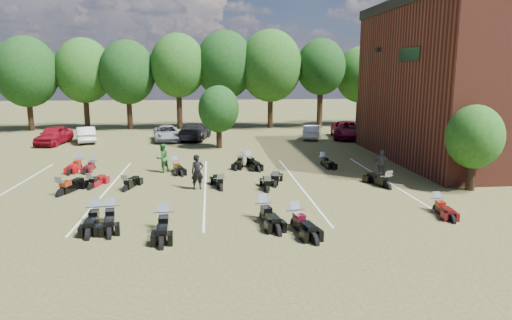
{
  "coord_description": "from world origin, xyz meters",
  "views": [
    {
      "loc": [
        -2.66,
        -20.42,
        5.94
      ],
      "look_at": [
        -0.21,
        4.0,
        1.2
      ],
      "focal_mm": 32.0,
      "sensor_mm": 36.0,
      "label": 1
    }
  ],
  "objects": [
    {
      "name": "car_0",
      "position": [
        -15.67,
        18.71,
        0.77
      ],
      "size": [
        2.32,
        4.7,
        1.54
      ],
      "primitive_type": "imported",
      "rotation": [
        0.0,
        0.0,
        -0.11
      ],
      "color": "maroon",
      "rests_on": "ground"
    },
    {
      "name": "tree_line",
      "position": [
        -1.0,
        29.0,
        6.31
      ],
      "size": [
        56.0,
        6.0,
        9.79
      ],
      "color": "black",
      "rests_on": "ground"
    },
    {
      "name": "motorcycle_4",
      "position": [
        -0.57,
        -2.62,
        0.0
      ],
      "size": [
        1.23,
        2.61,
        1.4
      ],
      "primitive_type": null,
      "rotation": [
        0.0,
        0.0,
        0.18
      ],
      "color": "black",
      "rests_on": "ground"
    },
    {
      "name": "car_7",
      "position": [
        12.78,
        19.27,
        0.64
      ],
      "size": [
        2.12,
        4.51,
        1.27
      ],
      "primitive_type": "imported",
      "rotation": [
        0.0,
        0.0,
        3.06
      ],
      "color": "#38393E",
      "rests_on": "ground"
    },
    {
      "name": "person_black",
      "position": [
        -3.38,
        2.57,
        0.9
      ],
      "size": [
        0.76,
        0.62,
        1.81
      ],
      "primitive_type": "imported",
      "rotation": [
        0.0,
        0.0,
        0.32
      ],
      "color": "black",
      "rests_on": "ground"
    },
    {
      "name": "young_tree_midfield",
      "position": [
        -2.0,
        15.5,
        3.09
      ],
      "size": [
        3.2,
        3.2,
        4.7
      ],
      "color": "black",
      "rests_on": "ground"
    },
    {
      "name": "person_green",
      "position": [
        -5.58,
        6.88,
        0.87
      ],
      "size": [
        1.06,
        1.06,
        1.74
      ],
      "primitive_type": "imported",
      "rotation": [
        0.0,
        0.0,
        3.93
      ],
      "color": "#225C25",
      "rests_on": "ground"
    },
    {
      "name": "motorcycle_18",
      "position": [
        -0.27,
        8.17,
        0.0
      ],
      "size": [
        1.34,
        2.55,
        1.36
      ],
      "primitive_type": null,
      "rotation": [
        0.0,
        0.0,
        0.25
      ],
      "color": "black",
      "rests_on": "ground"
    },
    {
      "name": "motorcycle_15",
      "position": [
        -10.86,
        8.4,
        0.0
      ],
      "size": [
        0.9,
        2.36,
        1.29
      ],
      "primitive_type": null,
      "rotation": [
        0.0,
        0.0,
        -0.07
      ],
      "color": "#9F0B0F",
      "rests_on": "ground"
    },
    {
      "name": "young_tree_near_building",
      "position": [
        10.5,
        1.0,
        2.75
      ],
      "size": [
        2.8,
        2.8,
        4.16
      ],
      "color": "black",
      "rests_on": "ground"
    },
    {
      "name": "car_1",
      "position": [
        -13.32,
        19.63,
        0.68
      ],
      "size": [
        2.6,
        4.37,
        1.36
      ],
      "primitive_type": "imported",
      "rotation": [
        0.0,
        0.0,
        3.44
      ],
      "color": "#BCBDC1",
      "rests_on": "ground"
    },
    {
      "name": "car_2",
      "position": [
        -6.48,
        19.76,
        0.66
      ],
      "size": [
        2.84,
        5.0,
        1.32
      ],
      "primitive_type": "imported",
      "rotation": [
        0.0,
        0.0,
        0.14
      ],
      "color": "#96999F",
      "rests_on": "ground"
    },
    {
      "name": "car_5",
      "position": [
        6.51,
        19.76,
        0.64
      ],
      "size": [
        2.53,
        4.11,
        1.28
      ],
      "primitive_type": "imported",
      "rotation": [
        0.0,
        0.0,
        2.81
      ],
      "color": "#B8B8B2",
      "rests_on": "ground"
    },
    {
      "name": "parking_lines",
      "position": [
        -3.0,
        3.0,
        0.01
      ],
      "size": [
        20.1,
        14.0,
        0.01
      ],
      "color": "silver",
      "rests_on": "ground"
    },
    {
      "name": "car_3",
      "position": [
        -4.08,
        20.22,
        0.78
      ],
      "size": [
        3.14,
        5.67,
        1.56
      ],
      "primitive_type": "imported",
      "rotation": [
        0.0,
        0.0,
        2.95
      ],
      "color": "black",
      "rests_on": "ground"
    },
    {
      "name": "motorcycle_1",
      "position": [
        -7.3,
        -2.4,
        0.0
      ],
      "size": [
        0.95,
        2.46,
        1.35
      ],
      "primitive_type": null,
      "rotation": [
        0.0,
        0.0,
        0.08
      ],
      "color": "black",
      "rests_on": "ground"
    },
    {
      "name": "motorcycle_3",
      "position": [
        -4.49,
        -3.47,
        0.0
      ],
      "size": [
        0.91,
        2.55,
        1.4
      ],
      "primitive_type": null,
      "rotation": [
        0.0,
        0.0,
        0.04
      ],
      "color": "black",
      "rests_on": "ground"
    },
    {
      "name": "person_grey",
      "position": [
        6.94,
        3.98,
        0.83
      ],
      "size": [
        1.05,
        0.71,
        1.65
      ],
      "primitive_type": "imported",
      "rotation": [
        0.0,
        0.0,
        2.79
      ],
      "color": "#5F5651",
      "rests_on": "ground"
    },
    {
      "name": "motorcycle_10",
      "position": [
        -2.2,
        2.28,
        0.0
      ],
      "size": [
        1.05,
        2.34,
        1.26
      ],
      "primitive_type": null,
      "rotation": [
        0.0,
        0.0,
        3.29
      ],
      "color": "black",
      "rests_on": "ground"
    },
    {
      "name": "motorcycle_13",
      "position": [
        6.38,
        1.72,
        0.0
      ],
      "size": [
        1.31,
        2.53,
        1.35
      ],
      "primitive_type": null,
      "rotation": [
        0.0,
        0.0,
        3.38
      ],
      "color": "black",
      "rests_on": "ground"
    },
    {
      "name": "motorcycle_2",
      "position": [
        -6.73,
        -2.36,
        0.0
      ],
      "size": [
        1.19,
        2.55,
        1.37
      ],
      "primitive_type": null,
      "rotation": [
        0.0,
        0.0,
        0.17
      ],
      "color": "black",
      "rests_on": "ground"
    },
    {
      "name": "motorcycle_8",
      "position": [
        -9.99,
        1.97,
        0.0
      ],
      "size": [
        1.54,
        2.62,
        1.39
      ],
      "primitive_type": null,
      "rotation": [
        0.0,
        0.0,
        2.82
      ],
      "color": "black",
      "rests_on": "ground"
    },
    {
      "name": "motorcycle_12",
      "position": [
        0.13,
        1.71,
        0.0
      ],
      "size": [
        0.82,
        2.21,
        1.21
      ],
      "primitive_type": null,
      "rotation": [
        0.0,
        0.0,
        3.08
      ],
      "color": "black",
      "rests_on": "ground"
    },
    {
      "name": "car_6",
      "position": [
        9.66,
        19.75,
        0.76
      ],
      "size": [
        3.48,
        5.86,
        1.53
      ],
      "primitive_type": "imported",
      "rotation": [
        0.0,
        0.0,
        -0.18
      ],
      "color": "#600519",
      "rests_on": "ground"
    },
    {
      "name": "motorcycle_20",
      "position": [
        4.58,
        8.05,
        0.0
      ],
      "size": [
        1.01,
        2.18,
        1.17
      ],
      "primitive_type": null,
      "rotation": [
        0.0,
        0.0,
        0.17
      ],
      "color": "black",
      "rests_on": "ground"
    },
    {
      "name": "car_4",
      "position": [
        -4.18,
        20.44,
        0.69
      ],
      "size": [
        1.92,
        4.15,
        1.38
      ],
      "primitive_type": "imported",
      "rotation": [
        0.0,
        0.0,
        -0.07
      ],
      "color": "navy",
      "rests_on": "ground"
    },
    {
      "name": "motorcycle_7",
      "position": [
        -8.87,
        3.15,
        0.0
      ],
      "size": [
        1.13,
        2.22,
        1.18
      ],
      "primitive_type": null,
      "rotation": [
        0.0,
        0.0,
        2.92
      ],
      "color": "maroon",
      "rests_on": "ground"
    },
    {
      "name": "motorcycle_19",
      "position": [
        -0.7,
        8.49,
        0.0
      ],
      "size": [
        1.28,
        2.3,
        1.22
      ],
      "primitive_type": null,
      "rotation": [
        0.0,
        0.0,
        -0.28
      ],
      "color": "black",
      "rests_on": "ground"
    },
    {
      "name": "motorcycle_5",
      "position": [
        0.56,
        -3.67,
        0.0
      ],
      "size": [
        1.26,
        2.6,
        1.39
      ],
      "primitive_type": null,
      "rotation": [
        0.0,
        0.0,
        0.19
      ],
      "color": "black",
      "rests_on": "ground"
    },
    {
      "name": "motorcycle_11",
      "position": [
        0.7,
        2.72,
        0.0
      ],
      "size": [
        1.12,
        2.32,
        1.24
      ],
      "primitive_type": null,
      "rotation": [
        0.0,
        0.0,
        2.95
      ],
      "color": "black",
      "rests_on": "ground"
    },
    {
      "name": "ground",
      "position": [
        0.0,
        0.0,
        0.0
      ],
      "size": [
        160.0,
        160.0,
        0.0
      ],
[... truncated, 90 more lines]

